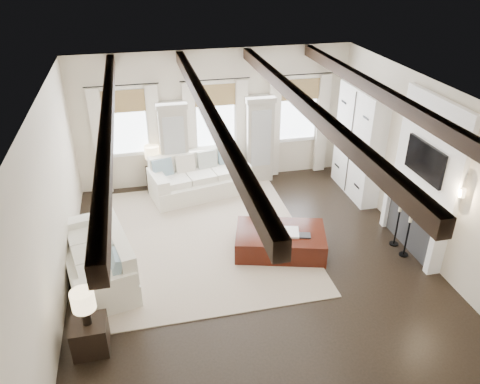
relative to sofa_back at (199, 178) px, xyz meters
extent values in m
plane|color=black|center=(0.53, -3.12, -0.38)|extent=(7.50, 7.50, 0.00)
cube|color=beige|center=(0.53, 0.63, 1.22)|extent=(6.50, 0.04, 3.20)
cube|color=beige|center=(0.53, -6.87, 1.22)|extent=(6.50, 0.04, 3.20)
cube|color=beige|center=(-2.72, -3.12, 1.22)|extent=(0.04, 7.50, 3.20)
cube|color=beige|center=(3.78, -3.12, 1.22)|extent=(0.04, 7.50, 3.20)
cube|color=white|center=(0.53, -3.12, 2.82)|extent=(6.50, 7.50, 0.04)
cube|color=black|center=(-1.67, -3.12, 2.70)|extent=(0.16, 7.40, 0.22)
cube|color=black|center=(-0.22, -3.12, 2.70)|extent=(0.16, 7.40, 0.22)
cube|color=black|center=(1.28, -3.12, 2.70)|extent=(0.16, 7.40, 0.22)
cube|color=black|center=(2.73, -3.12, 2.70)|extent=(0.16, 7.40, 0.22)
cube|color=white|center=(-1.52, 0.60, 1.27)|extent=(0.90, 0.03, 1.45)
cube|color=olive|center=(-1.52, 0.54, 1.80)|extent=(0.94, 0.04, 0.50)
cube|color=silver|center=(-2.14, 0.50, 0.89)|extent=(0.28, 0.08, 2.50)
cube|color=silver|center=(-0.90, 0.50, 0.89)|extent=(0.28, 0.08, 2.50)
cylinder|color=black|center=(-1.52, 0.49, 2.17)|extent=(1.60, 0.02, 0.02)
cube|color=white|center=(0.53, 0.60, 1.27)|extent=(0.90, 0.03, 1.45)
cube|color=olive|center=(0.53, 0.54, 1.80)|extent=(0.94, 0.04, 0.50)
cube|color=silver|center=(-0.09, 0.50, 0.89)|extent=(0.28, 0.08, 2.50)
cube|color=silver|center=(1.15, 0.50, 0.89)|extent=(0.28, 0.08, 2.50)
cylinder|color=black|center=(0.53, 0.49, 2.17)|extent=(1.60, 0.02, 0.02)
cube|color=white|center=(2.58, 0.60, 1.27)|extent=(0.90, 0.03, 1.45)
cube|color=olive|center=(2.58, 0.54, 1.80)|extent=(0.94, 0.04, 0.50)
cube|color=silver|center=(1.96, 0.50, 0.89)|extent=(0.28, 0.08, 2.50)
cube|color=silver|center=(3.20, 0.50, 0.89)|extent=(0.28, 0.08, 2.50)
cylinder|color=black|center=(2.58, 0.49, 2.17)|extent=(1.60, 0.02, 0.02)
cube|color=#B7B2A3|center=(-0.49, 0.41, 0.62)|extent=(0.64, 0.38, 2.00)
cube|color=#B2B7BA|center=(-0.49, 0.21, 0.77)|extent=(0.48, 0.02, 1.40)
cube|color=#B7B2A3|center=(-0.49, 0.41, 1.68)|extent=(0.70, 0.42, 0.12)
cube|color=#B7B2A3|center=(1.56, 0.41, 0.62)|extent=(0.64, 0.38, 2.00)
cube|color=#B2B7BA|center=(1.56, 0.21, 0.77)|extent=(0.48, 0.02, 1.40)
cube|color=#B7B2A3|center=(1.56, 0.41, 1.68)|extent=(0.70, 0.42, 0.12)
cube|color=#2A2A2C|center=(3.69, -3.12, 0.17)|extent=(0.18, 1.50, 1.10)
cube|color=black|center=(3.66, -3.12, 0.02)|extent=(0.10, 0.90, 0.70)
cube|color=white|center=(3.65, -3.94, 0.17)|extent=(0.26, 0.14, 1.10)
cube|color=white|center=(3.65, -2.30, 0.17)|extent=(0.26, 0.14, 1.10)
cube|color=white|center=(3.62, -3.12, 0.78)|extent=(0.32, 1.90, 0.12)
cube|color=white|center=(3.73, -3.12, 1.72)|extent=(0.10, 1.90, 1.80)
cube|color=black|center=(3.66, -3.12, 1.47)|extent=(0.07, 1.10, 0.64)
cylinder|color=#FFD899|center=(3.68, -4.17, 1.37)|extent=(0.10, 0.10, 0.14)
cube|color=silver|center=(3.58, -0.77, 0.87)|extent=(0.40, 1.70, 2.50)
cube|color=black|center=(3.37, -0.77, 0.87)|extent=(0.01, 0.02, 2.40)
cube|color=#B9A893|center=(-0.22, -1.94, -0.37)|extent=(4.02, 4.57, 0.02)
cube|color=white|center=(0.01, -0.07, -0.17)|extent=(2.41, 1.46, 0.43)
cube|color=white|center=(-0.07, 0.31, 0.31)|extent=(2.14, 0.67, 0.54)
cube|color=white|center=(-0.95, -0.27, 0.18)|extent=(0.47, 1.00, 0.28)
cube|color=white|center=(0.98, 0.13, 0.18)|extent=(0.47, 1.00, 0.28)
cube|color=white|center=(-0.58, -0.25, 0.12)|extent=(0.72, 0.75, 0.15)
cube|color=white|center=(0.03, -0.12, 0.12)|extent=(0.72, 0.75, 0.15)
cube|color=white|center=(0.63, 0.01, 0.12)|extent=(0.72, 0.75, 0.15)
cube|color=#7195A7|center=(-0.81, -0.03, 0.34)|extent=(0.49, 0.32, 0.47)
cube|color=silver|center=(-0.29, 0.08, 0.34)|extent=(0.49, 0.32, 0.47)
cube|color=silver|center=(0.23, 0.19, 0.34)|extent=(0.49, 0.32, 0.47)
cube|color=#7195A7|center=(0.76, 0.30, 0.34)|extent=(0.49, 0.32, 0.47)
cube|color=white|center=(-2.22, -2.73, -0.17)|extent=(1.47, 2.39, 0.42)
cube|color=white|center=(-1.84, -2.65, 0.30)|extent=(0.69, 2.12, 0.53)
cube|color=white|center=(-2.43, -1.78, 0.18)|extent=(0.99, 0.48, 0.28)
cube|color=white|center=(-2.00, -3.68, 0.18)|extent=(0.99, 0.48, 0.28)
cube|color=white|center=(-2.40, -2.14, 0.11)|extent=(0.75, 0.72, 0.15)
cube|color=white|center=(-2.27, -2.74, 0.11)|extent=(0.75, 0.72, 0.15)
cube|color=white|center=(-2.13, -3.34, 0.11)|extent=(0.75, 0.72, 0.15)
cube|color=#7195A7|center=(-2.19, -1.91, 0.34)|extent=(0.32, 0.48, 0.46)
cube|color=silver|center=(-2.07, -2.43, 0.34)|extent=(0.32, 0.48, 0.46)
cube|color=silver|center=(-1.96, -2.95, 0.34)|extent=(0.32, 0.48, 0.46)
cube|color=#7195A7|center=(-1.84, -3.46, 0.34)|extent=(0.32, 0.48, 0.46)
cube|color=black|center=(1.17, -2.70, -0.16)|extent=(1.91, 1.48, 0.44)
cube|color=white|center=(1.24, -2.76, 0.08)|extent=(0.59, 0.50, 0.04)
cube|color=#262628|center=(1.06, -2.67, 0.12)|extent=(0.31, 0.26, 0.04)
cube|color=beige|center=(1.06, -2.68, 0.15)|extent=(0.26, 0.22, 0.03)
cube|color=#262628|center=(1.55, -2.94, 0.07)|extent=(0.28, 0.24, 0.03)
cube|color=black|center=(-2.25, -4.44, -0.13)|extent=(0.50, 0.50, 0.50)
cylinder|color=black|center=(-2.25, -4.44, 0.26)|extent=(0.13, 0.13, 0.28)
cylinder|color=#F9D89E|center=(-2.25, -4.44, 0.54)|extent=(0.33, 0.33, 0.29)
cube|color=black|center=(-1.01, 0.36, -0.10)|extent=(0.38, 0.38, 0.56)
cylinder|color=black|center=(-1.01, 0.36, 0.32)|extent=(0.13, 0.13, 0.28)
cylinder|color=#F9D89E|center=(-1.01, 0.36, 0.61)|extent=(0.34, 0.34, 0.30)
cylinder|color=black|center=(3.43, -3.36, -0.37)|extent=(0.17, 0.17, 0.02)
cylinder|color=black|center=(3.43, -3.36, -0.01)|extent=(0.03, 0.03, 0.75)
cylinder|color=beige|center=(3.43, -3.36, 0.41)|extent=(0.06, 0.06, 0.11)
cylinder|color=black|center=(3.43, -2.99, -0.37)|extent=(0.18, 0.18, 0.02)
cylinder|color=black|center=(3.43, -2.99, 0.00)|extent=(0.03, 0.03, 0.77)
cylinder|color=beige|center=(3.43, -2.99, 0.43)|extent=(0.07, 0.07, 0.11)
camera|label=1|loc=(-1.24, -9.76, 4.93)|focal=35.00mm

